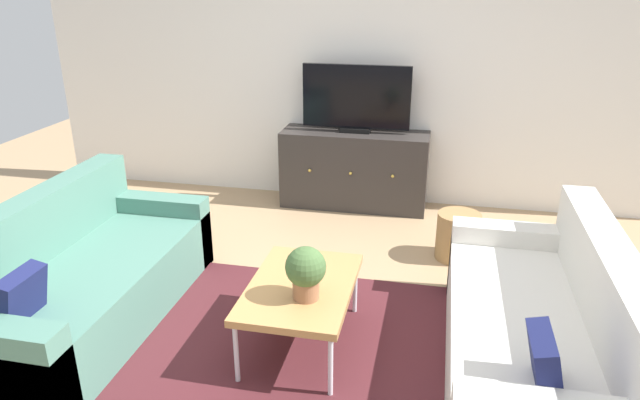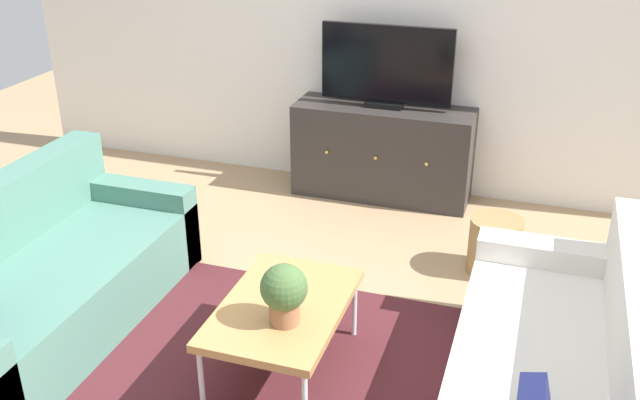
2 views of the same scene
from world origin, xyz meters
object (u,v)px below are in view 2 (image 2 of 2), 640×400
at_px(flat_screen_tv, 387,67).
at_px(wicker_basket, 495,246).
at_px(tv_console, 383,152).
at_px(coffee_table, 283,309).
at_px(couch_left_side, 37,283).
at_px(potted_plant, 284,292).
at_px(couch_right_side, 567,388).

relative_size(flat_screen_tv, wicker_basket, 2.66).
bearing_deg(tv_console, coffee_table, -88.71).
distance_m(couch_left_side, coffee_table, 1.49).
xyz_separation_m(coffee_table, potted_plant, (0.06, -0.14, 0.20)).
xyz_separation_m(potted_plant, tv_console, (-0.12, 2.48, -0.22)).
height_order(couch_right_side, wicker_basket, couch_right_side).
xyz_separation_m(tv_console, wicker_basket, (0.98, -0.95, -0.18)).
bearing_deg(tv_console, flat_screen_tv, 90.00).
bearing_deg(couch_right_side, potted_plant, -175.47).
bearing_deg(tv_console, couch_right_side, -58.65).
xyz_separation_m(couch_left_side, flat_screen_tv, (1.43, 2.39, 0.77)).
bearing_deg(coffee_table, flat_screen_tv, 91.28).
bearing_deg(coffee_table, potted_plant, -65.40).
bearing_deg(couch_right_side, flat_screen_tv, 121.14).
bearing_deg(coffee_table, couch_right_side, -1.45).
bearing_deg(tv_console, potted_plant, -87.30).
bearing_deg(coffee_table, wicker_basket, 56.19).
bearing_deg(couch_left_side, wicker_basket, 30.58).
xyz_separation_m(couch_right_side, wicker_basket, (-0.46, 1.43, -0.09)).
relative_size(couch_left_side, couch_right_side, 1.00).
bearing_deg(couch_left_side, couch_right_side, 0.00).
distance_m(coffee_table, tv_console, 2.34).
distance_m(tv_console, wicker_basket, 1.38).
distance_m(flat_screen_tv, wicker_basket, 1.63).
bearing_deg(potted_plant, flat_screen_tv, 92.68).
bearing_deg(potted_plant, couch_left_side, 176.11).
relative_size(couch_right_side, flat_screen_tv, 1.91).
height_order(potted_plant, flat_screen_tv, flat_screen_tv).
distance_m(tv_console, flat_screen_tv, 0.68).
xyz_separation_m(couch_left_side, coffee_table, (1.48, 0.04, 0.11)).
height_order(coffee_table, tv_console, tv_console).
distance_m(couch_right_side, flat_screen_tv, 2.90).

